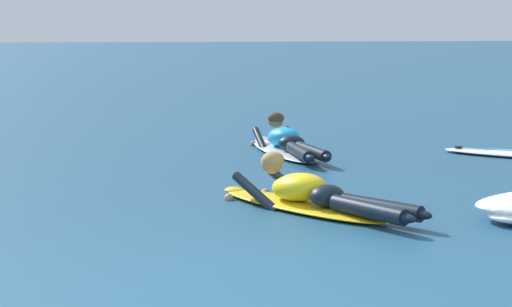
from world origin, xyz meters
The scene contains 3 objects.
ground_plane centered at (0.00, 10.00, 0.00)m, with size 120.00×120.00×0.00m, color navy.
surfer_near centered at (0.91, 2.67, 0.14)m, with size 1.65×2.23×0.54m.
surfer_far centered at (1.35, 6.26, 0.13)m, with size 0.82×2.69×0.53m.
Camera 1 is at (-0.77, -5.35, 1.71)m, focal length 64.70 mm.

